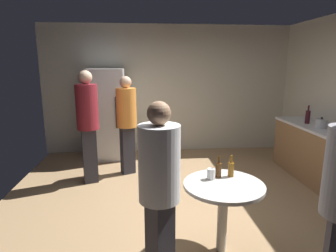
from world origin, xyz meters
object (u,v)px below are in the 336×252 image
foreground_table (223,193)px  beer_bottle_brown (218,169)px  person_in_white_shirt (159,183)px  wine_bottle_on_counter (308,117)px  person_in_maroon_shirt (88,118)px  kettle (321,123)px  plastic_cup_white (211,174)px  person_in_orange_shirt (127,118)px  beer_bottle_amber (231,169)px  refrigerator (107,114)px

foreground_table → beer_bottle_brown: size_ratio=3.48×
person_in_white_shirt → foreground_table: bearing=3.2°
foreground_table → wine_bottle_on_counter: bearing=44.2°
person_in_maroon_shirt → person_in_white_shirt: bearing=8.0°
foreground_table → person_in_maroon_shirt: (-1.64, 1.91, 0.43)m
kettle → person_in_maroon_shirt: (-3.66, 0.32, 0.09)m
wine_bottle_on_counter → person_in_maroon_shirt: size_ratio=0.17×
beer_bottle_brown → person_in_white_shirt: bearing=-138.6°
plastic_cup_white → person_in_orange_shirt: 2.34m
beer_bottle_amber → person_in_orange_shirt: (-1.18, 2.08, 0.17)m
wine_bottle_on_counter → person_in_white_shirt: (-2.66, -2.34, -0.08)m
kettle → plastic_cup_white: size_ratio=2.22×
beer_bottle_amber → person_in_orange_shirt: bearing=119.6°
wine_bottle_on_counter → plastic_cup_white: 2.78m
kettle → person_in_orange_shirt: person_in_orange_shirt is taller
kettle → refrigerator: bearing=155.8°
person_in_orange_shirt → plastic_cup_white: bearing=0.1°
refrigerator → person_in_white_shirt: bearing=-76.9°
plastic_cup_white → beer_bottle_amber: bearing=12.9°
refrigerator → person_in_orange_shirt: (0.43, -0.91, 0.09)m
refrigerator → wine_bottle_on_counter: (3.49, -1.23, 0.12)m
beer_bottle_brown → plastic_cup_white: 0.10m
person_in_white_shirt → person_in_maroon_shirt: bearing=85.0°
person_in_maroon_shirt → wine_bottle_on_counter: bearing=75.4°
kettle → beer_bottle_brown: size_ratio=1.06×
beer_bottle_brown → person_in_orange_shirt: 2.34m
person_in_maroon_shirt → foreground_table: bearing=25.6°
beer_bottle_brown → refrigerator: bearing=116.2°
person_in_orange_shirt → refrigerator: bearing=-178.9°
beer_bottle_amber → person_in_maroon_shirt: size_ratio=0.13×
beer_bottle_amber → person_in_maroon_shirt: 2.49m
plastic_cup_white → beer_bottle_brown: bearing=27.0°
beer_bottle_brown → person_in_maroon_shirt: (-1.63, 1.74, 0.24)m
person_in_orange_shirt → beer_bottle_amber: bearing=5.5°
person_in_white_shirt → refrigerator: bearing=75.0°
wine_bottle_on_counter → beer_bottle_amber: (-1.87, -1.76, -0.20)m
beer_bottle_amber → person_in_orange_shirt: 2.39m
refrigerator → person_in_maroon_shirt: refrigerator is taller
plastic_cup_white → person_in_maroon_shirt: size_ratio=0.06×
refrigerator → kettle: (3.51, -1.57, 0.07)m
refrigerator → kettle: size_ratio=7.38×
wine_bottle_on_counter → kettle: bearing=-85.8°
person_in_maroon_shirt → refrigerator: bearing=158.0°
kettle → plastic_cup_white: (-2.12, -1.47, -0.18)m
beer_bottle_amber → plastic_cup_white: (-0.22, -0.05, -0.03)m
refrigerator → beer_bottle_brown: (1.48, -3.00, -0.08)m
foreground_table → refrigerator: bearing=115.2°
kettle → beer_bottle_brown: (-2.03, -1.42, -0.15)m
beer_bottle_amber → wine_bottle_on_counter: bearing=43.3°
kettle → foreground_table: (-2.02, -1.59, -0.34)m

